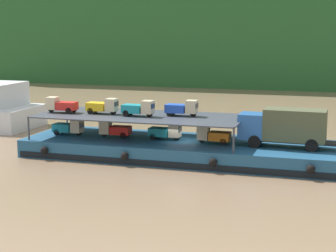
{
  "coord_description": "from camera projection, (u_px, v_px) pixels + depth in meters",
  "views": [
    {
      "loc": [
        12.16,
        -43.84,
        10.67
      ],
      "look_at": [
        -1.26,
        0.0,
        2.7
      ],
      "focal_mm": 58.45,
      "sensor_mm": 36.0,
      "label": 1
    }
  ],
  "objects": [
    {
      "name": "mini_truck_upper_stern",
      "position": [
        61.0,
        105.0,
        48.59
      ],
      "size": [
        2.77,
        1.26,
        1.38
      ],
      "color": "red",
      "rests_on": "cargo_rack"
    },
    {
      "name": "cargo_rack",
      "position": [
        140.0,
        116.0,
        47.15
      ],
      "size": [
        17.81,
        7.19,
        2.0
      ],
      "color": "#383D47",
      "rests_on": "cargo_barge"
    },
    {
      "name": "ground_plane",
      "position": [
        182.0,
        158.0,
        46.64
      ],
      "size": [
        400.0,
        400.0,
        0.0
      ],
      "primitive_type": "plane",
      "color": "#7F664C"
    },
    {
      "name": "cargo_barge",
      "position": [
        182.0,
        149.0,
        46.49
      ],
      "size": [
        27.01,
        8.51,
        1.5
      ],
      "color": "navy",
      "rests_on": "ground"
    },
    {
      "name": "covered_lorry",
      "position": [
        285.0,
        126.0,
        43.51
      ],
      "size": [
        7.92,
        2.54,
        3.1
      ],
      "color": "#285BA3",
      "rests_on": "cargo_barge"
    },
    {
      "name": "mini_truck_lower_fore",
      "position": [
        213.0,
        135.0,
        45.2
      ],
      "size": [
        2.77,
        1.25,
        1.38
      ],
      "color": "orange",
      "rests_on": "cargo_barge"
    },
    {
      "name": "mini_truck_lower_mid",
      "position": [
        166.0,
        132.0,
        46.8
      ],
      "size": [
        2.77,
        1.25,
        1.38
      ],
      "color": "teal",
      "rests_on": "cargo_barge"
    },
    {
      "name": "mini_truck_lower_stern",
      "position": [
        69.0,
        127.0,
        48.9
      ],
      "size": [
        2.78,
        1.27,
        1.38
      ],
      "color": "teal",
      "rests_on": "cargo_barge"
    },
    {
      "name": "mini_truck_upper_mid",
      "position": [
        103.0,
        106.0,
        47.92
      ],
      "size": [
        2.76,
        1.24,
        1.38
      ],
      "color": "gold",
      "rests_on": "cargo_rack"
    },
    {
      "name": "mini_truck_lower_aft",
      "position": [
        115.0,
        129.0,
        47.86
      ],
      "size": [
        2.79,
        1.29,
        1.38
      ],
      "color": "red",
      "rests_on": "cargo_barge"
    },
    {
      "name": "mini_truck_upper_fore",
      "position": [
        139.0,
        108.0,
        46.53
      ],
      "size": [
        2.78,
        1.28,
        1.38
      ],
      "color": "teal",
      "rests_on": "cargo_rack"
    },
    {
      "name": "mini_truck_upper_bow",
      "position": [
        182.0,
        108.0,
        46.69
      ],
      "size": [
        2.74,
        1.2,
        1.38
      ],
      "color": "#1E47B7",
      "rests_on": "cargo_rack"
    }
  ]
}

